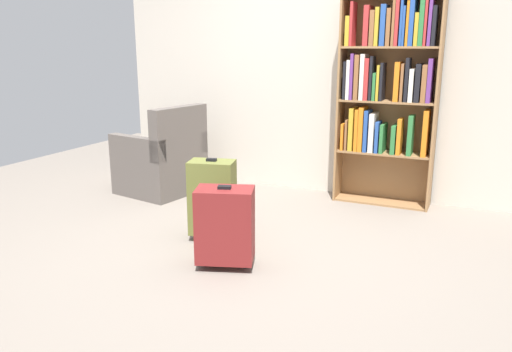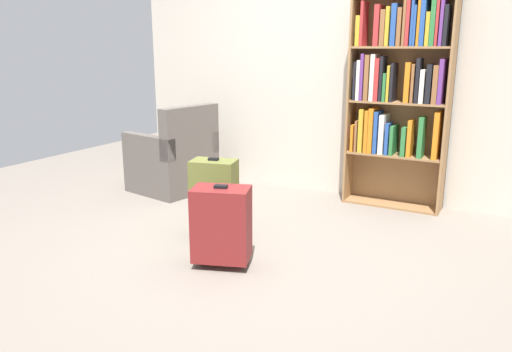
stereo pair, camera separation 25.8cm
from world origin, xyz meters
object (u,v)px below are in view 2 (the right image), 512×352
at_px(suitcase_dark_red, 221,224).
at_px(armchair, 174,161).
at_px(mug, 213,193).
at_px(suitcase_olive, 214,197).
at_px(bookshelf, 399,88).

bearing_deg(suitcase_dark_red, armchair, 136.79).
relative_size(mug, suitcase_olive, 0.19).
xyz_separation_m(bookshelf, armchair, (-2.11, -0.58, -0.78)).
distance_m(bookshelf, suitcase_olive, 1.97).
bearing_deg(mug, bookshelf, 20.46).
distance_m(bookshelf, mug, 2.03).
distance_m(bookshelf, armchair, 2.33).
relative_size(armchair, suitcase_dark_red, 1.56).
bearing_deg(suitcase_olive, suitcase_dark_red, -51.56).
distance_m(mug, suitcase_dark_red, 1.65).
xyz_separation_m(armchair, suitcase_olive, (1.11, -0.93, 0.02)).
relative_size(armchair, mug, 7.50).
relative_size(bookshelf, mug, 16.08).
bearing_deg(mug, suitcase_olive, -55.56).
height_order(bookshelf, mug, bookshelf).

